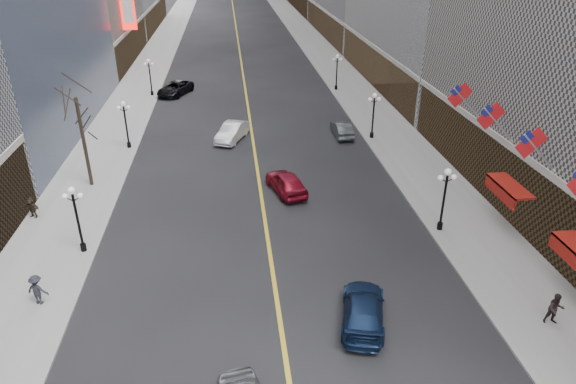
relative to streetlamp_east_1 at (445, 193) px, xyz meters
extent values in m
cube|color=gray|center=(2.20, 40.00, -2.83)|extent=(6.00, 230.00, 0.15)
cube|color=gray|center=(-25.80, 40.00, -2.83)|extent=(6.00, 230.00, 0.15)
cube|color=gold|center=(-11.80, 50.00, -2.89)|extent=(0.25, 200.00, 0.02)
cube|color=brown|center=(6.60, -1.00, -0.30)|extent=(2.80, 41.00, 5.00)
cube|color=brown|center=(6.60, 38.00, -0.30)|extent=(2.80, 35.00, 5.00)
cube|color=brown|center=(6.60, 76.00, -0.30)|extent=(2.80, 39.00, 5.00)
cube|color=brown|center=(-30.20, 57.00, -0.30)|extent=(2.80, 29.00, 5.00)
cube|color=brown|center=(-30.20, 91.00, -0.30)|extent=(2.80, 37.00, 5.00)
cylinder|color=black|center=(0.00, 0.00, -2.50)|extent=(0.36, 0.36, 0.50)
cylinder|color=black|center=(0.00, 0.00, -0.75)|extent=(0.16, 0.16, 4.00)
sphere|color=white|center=(0.00, 0.00, 1.55)|extent=(0.44, 0.44, 0.44)
sphere|color=white|center=(-0.45, 0.00, 1.15)|extent=(0.36, 0.36, 0.36)
sphere|color=white|center=(0.45, 0.00, 1.15)|extent=(0.36, 0.36, 0.36)
cylinder|color=black|center=(0.00, 18.00, -2.50)|extent=(0.36, 0.36, 0.50)
cylinder|color=black|center=(0.00, 18.00, -0.75)|extent=(0.16, 0.16, 4.00)
sphere|color=white|center=(0.00, 18.00, 1.55)|extent=(0.44, 0.44, 0.44)
sphere|color=white|center=(-0.45, 18.00, 1.15)|extent=(0.36, 0.36, 0.36)
sphere|color=white|center=(0.45, 18.00, 1.15)|extent=(0.36, 0.36, 0.36)
cylinder|color=black|center=(0.00, 36.00, -2.50)|extent=(0.36, 0.36, 0.50)
cylinder|color=black|center=(0.00, 36.00, -0.75)|extent=(0.16, 0.16, 4.00)
sphere|color=white|center=(0.00, 36.00, 1.55)|extent=(0.44, 0.44, 0.44)
sphere|color=white|center=(-0.45, 36.00, 1.15)|extent=(0.36, 0.36, 0.36)
sphere|color=white|center=(0.45, 36.00, 1.15)|extent=(0.36, 0.36, 0.36)
cylinder|color=black|center=(-23.60, 0.00, -2.50)|extent=(0.36, 0.36, 0.50)
cylinder|color=black|center=(-23.60, 0.00, -0.75)|extent=(0.16, 0.16, 4.00)
sphere|color=white|center=(-23.60, 0.00, 1.55)|extent=(0.44, 0.44, 0.44)
sphere|color=white|center=(-24.05, 0.00, 1.15)|extent=(0.36, 0.36, 0.36)
sphere|color=white|center=(-23.15, 0.00, 1.15)|extent=(0.36, 0.36, 0.36)
cylinder|color=black|center=(-23.60, 18.00, -2.50)|extent=(0.36, 0.36, 0.50)
cylinder|color=black|center=(-23.60, 18.00, -0.75)|extent=(0.16, 0.16, 4.00)
sphere|color=white|center=(-23.60, 18.00, 1.55)|extent=(0.44, 0.44, 0.44)
sphere|color=white|center=(-24.05, 18.00, 1.15)|extent=(0.36, 0.36, 0.36)
sphere|color=white|center=(-23.15, 18.00, 1.15)|extent=(0.36, 0.36, 0.36)
cylinder|color=black|center=(-23.60, 36.00, -2.50)|extent=(0.36, 0.36, 0.50)
cylinder|color=black|center=(-23.60, 36.00, -0.75)|extent=(0.16, 0.16, 4.00)
sphere|color=white|center=(-23.60, 36.00, 1.55)|extent=(0.44, 0.44, 0.44)
sphere|color=white|center=(-24.05, 36.00, 1.15)|extent=(0.36, 0.36, 0.36)
sphere|color=white|center=(-23.15, 36.00, 1.15)|extent=(0.36, 0.36, 0.36)
cylinder|color=#B2B2B7|center=(4.00, -3.00, 3.90)|extent=(2.49, 0.12, 2.49)
cube|color=red|center=(3.35, -3.00, 4.55)|extent=(1.94, 0.04, 1.94)
cube|color=navy|center=(3.00, -3.00, 4.90)|extent=(0.88, 0.06, 0.88)
cylinder|color=#B2B2B7|center=(4.00, 2.00, 3.90)|extent=(2.49, 0.12, 2.49)
cube|color=red|center=(3.35, 2.00, 4.55)|extent=(1.94, 0.04, 1.94)
cube|color=navy|center=(3.00, 2.00, 4.90)|extent=(0.88, 0.06, 0.88)
cylinder|color=#B2B2B7|center=(4.00, 7.00, 3.90)|extent=(2.49, 0.12, 2.49)
cube|color=red|center=(3.35, 7.00, 4.55)|extent=(1.94, 0.04, 1.94)
cube|color=navy|center=(3.00, 7.00, 4.90)|extent=(0.88, 0.06, 0.88)
cube|color=maroon|center=(3.85, -8.00, -0.10)|extent=(0.10, 4.00, 0.90)
cube|color=maroon|center=(4.50, 0.00, 0.30)|extent=(1.40, 4.00, 0.15)
cube|color=maroon|center=(3.85, 0.00, -0.10)|extent=(0.10, 4.00, 0.90)
cylinder|color=#2D231C|center=(-25.30, 10.00, 0.85)|extent=(0.28, 0.28, 7.20)
imported|color=silver|center=(-13.80, 19.22, -2.05)|extent=(3.68, 5.48, 1.71)
imported|color=black|center=(-20.71, 36.37, -2.08)|extent=(4.89, 6.49, 1.64)
imported|color=#112243|center=(-7.50, -8.44, -2.13)|extent=(3.43, 5.70, 1.55)
imported|color=maroon|center=(-9.80, 7.13, -2.04)|extent=(3.32, 5.41, 1.72)
imported|color=#454A4C|center=(-2.80, 19.12, -2.16)|extent=(1.61, 4.49, 1.47)
imported|color=black|center=(2.21, -9.85, -1.85)|extent=(0.94, 0.61, 1.80)
imported|color=#21212A|center=(-24.71, -5.14, -1.86)|extent=(1.24, 0.77, 1.79)
imported|color=black|center=(-28.20, 4.94, -1.97)|extent=(1.48, 1.00, 1.56)
camera|label=1|loc=(-13.79, -28.94, 15.26)|focal=32.00mm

